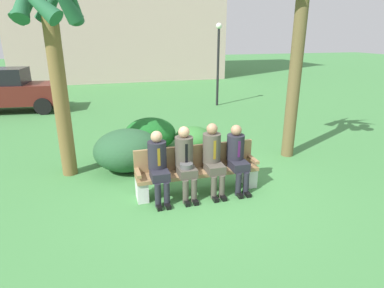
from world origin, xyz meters
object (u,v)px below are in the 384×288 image
object	(u,v)px
seated_man_leftmost	(158,163)
parked_car_near	(8,90)
seated_man_centerright	(213,155)
park_bench	(197,170)
street_lamp	(218,56)
seated_man_rightmost	(237,154)
seated_man_centerleft	(185,159)
shrub_near_bench	(127,150)
shrub_mid_lawn	(193,138)
palm_tree_tall	(50,26)
shrub_far_lawn	(150,134)
palm_tree_short	(303,0)

from	to	relation	value
seated_man_leftmost	parked_car_near	xyz separation A→B (m)	(-4.24, 8.69, 0.11)
parked_car_near	seated_man_centerright	bearing A→B (deg)	-58.65
park_bench	street_lamp	bearing A→B (deg)	66.40
seated_man_centerright	seated_man_rightmost	xyz separation A→B (m)	(0.49, -0.01, -0.03)
seated_man_centerleft	parked_car_near	xyz separation A→B (m)	(-4.75, 8.69, 0.10)
park_bench	shrub_near_bench	bearing A→B (deg)	129.41
seated_man_centerleft	shrub_mid_lawn	distance (m)	2.60
seated_man_leftmost	shrub_near_bench	bearing A→B (deg)	104.57
seated_man_rightmost	palm_tree_tall	xyz separation A→B (m)	(-3.22, 1.69, 2.34)
seated_man_centerright	shrub_far_lawn	world-z (taller)	seated_man_centerright
seated_man_leftmost	street_lamp	distance (m)	8.59
park_bench	street_lamp	world-z (taller)	street_lamp
palm_tree_tall	palm_tree_short	xyz separation A→B (m)	(5.22, -0.39, 0.55)
seated_man_rightmost	shrub_far_lawn	world-z (taller)	seated_man_rightmost
seated_man_rightmost	park_bench	bearing A→B (deg)	170.28
shrub_mid_lawn	shrub_far_lawn	xyz separation A→B (m)	(-1.08, 0.36, 0.11)
seated_man_centerright	palm_tree_short	bearing A→B (deg)	27.50
parked_car_near	street_lamp	xyz separation A→B (m)	(8.23, -1.20, 1.23)
seated_man_leftmost	parked_car_near	size ratio (longest dim) A/B	0.32
shrub_mid_lawn	street_lamp	xyz separation A→B (m)	(2.61, 5.09, 1.75)
shrub_mid_lawn	parked_car_near	distance (m)	8.45
seated_man_centerleft	street_lamp	world-z (taller)	street_lamp
seated_man_leftmost	street_lamp	xyz separation A→B (m)	(3.99, 7.49, 1.34)
shrub_near_bench	parked_car_near	world-z (taller)	parked_car_near
shrub_mid_lawn	parked_car_near	size ratio (longest dim) A/B	0.25
palm_tree_short	shrub_mid_lawn	distance (m)	4.10
palm_tree_short	seated_man_centerright	bearing A→B (deg)	-152.50
park_bench	palm_tree_tall	size ratio (longest dim) A/B	0.55
park_bench	palm_tree_tall	distance (m)	3.91
park_bench	seated_man_rightmost	size ratio (longest dim) A/B	1.85
park_bench	palm_tree_short	distance (m)	4.37
shrub_mid_lawn	seated_man_centerright	bearing A→B (deg)	-97.86
seated_man_centerright	palm_tree_short	xyz separation A→B (m)	(2.49, 1.30, 2.86)
shrub_mid_lawn	street_lamp	bearing A→B (deg)	62.85
seated_man_leftmost	seated_man_centerright	bearing A→B (deg)	0.29
park_bench	seated_man_centerleft	size ratio (longest dim) A/B	1.78
seated_man_leftmost	shrub_far_lawn	xyz separation A→B (m)	(0.30, 2.76, -0.30)
palm_tree_short	shrub_far_lawn	xyz separation A→B (m)	(-3.24, 1.46, -3.19)
seated_man_centerleft	seated_man_rightmost	distance (m)	1.04
palm_tree_tall	parked_car_near	xyz separation A→B (m)	(-2.56, 7.00, -2.22)
street_lamp	palm_tree_short	bearing A→B (deg)	-94.15
park_bench	shrub_mid_lawn	distance (m)	2.36
shrub_mid_lawn	park_bench	bearing A→B (deg)	-104.96
parked_car_near	shrub_far_lawn	bearing A→B (deg)	-52.50
seated_man_rightmost	parked_car_near	world-z (taller)	parked_car_near
seated_man_centerright	shrub_mid_lawn	xyz separation A→B (m)	(0.33, 2.40, -0.44)
palm_tree_short	street_lamp	bearing A→B (deg)	85.85
seated_man_leftmost	seated_man_centerleft	world-z (taller)	seated_man_centerleft
shrub_near_bench	shrub_mid_lawn	bearing A→B (deg)	25.07
parked_car_near	street_lamp	bearing A→B (deg)	-8.30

